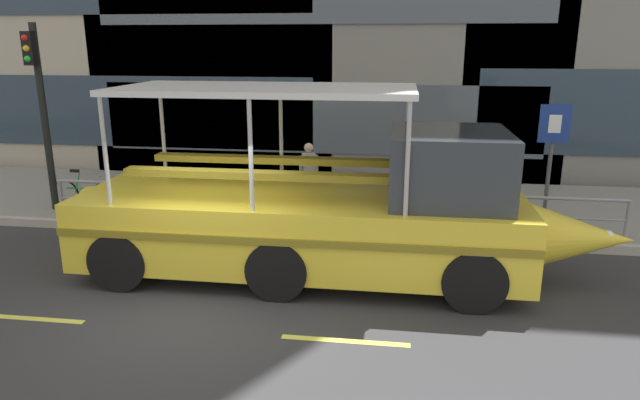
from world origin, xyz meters
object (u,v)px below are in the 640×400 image
parking_sign (552,147)px  pedestrian_near_bow (482,180)px  leaned_bicycle (86,194)px  traffic_light_pole (40,100)px  duck_tour_boat (333,214)px  pedestrian_mid_left (309,169)px

parking_sign → pedestrian_near_bow: bearing=163.1°
parking_sign → pedestrian_near_bow: (-1.25, 0.38, -0.82)m
pedestrian_near_bow → leaned_bicycle: bearing=-178.7°
pedestrian_near_bow → traffic_light_pole: bearing=-178.1°
duck_tour_boat → traffic_light_pole: bearing=160.4°
traffic_light_pole → duck_tour_boat: 7.56m
traffic_light_pole → parking_sign: size_ratio=1.61×
duck_tour_boat → pedestrian_mid_left: size_ratio=6.11×
parking_sign → pedestrian_mid_left: bearing=168.6°
traffic_light_pole → pedestrian_near_bow: traffic_light_pole is taller
duck_tour_boat → parking_sign: bearing=30.2°
duck_tour_boat → pedestrian_near_bow: size_ratio=5.91×
traffic_light_pole → pedestrian_mid_left: bearing=9.3°
leaned_bicycle → duck_tour_boat: duck_tour_boat is taller
pedestrian_mid_left → leaned_bicycle: bearing=-170.5°
pedestrian_near_bow → pedestrian_mid_left: 3.95m
parking_sign → pedestrian_mid_left: parking_sign is taller
parking_sign → duck_tour_boat: 4.89m
traffic_light_pole → pedestrian_mid_left: traffic_light_pole is taller
leaned_bicycle → duck_tour_boat: 6.72m
leaned_bicycle → parking_sign: bearing=-0.9°
traffic_light_pole → pedestrian_mid_left: 6.26m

